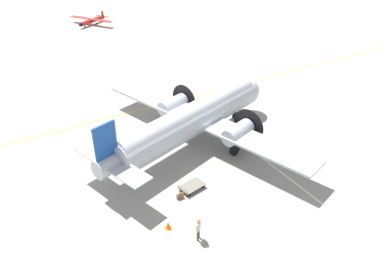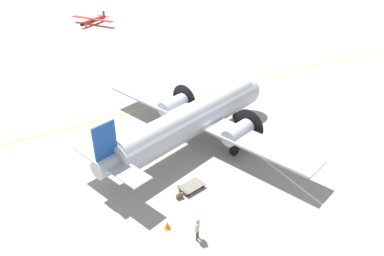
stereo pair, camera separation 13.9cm
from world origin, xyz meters
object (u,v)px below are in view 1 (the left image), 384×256
at_px(airliner_main, 195,118).
at_px(traffic_cone, 168,225).
at_px(suitcase_near_door, 180,196).
at_px(baggage_cart, 192,186).
at_px(crew_foreground, 198,227).
at_px(light_aircraft_distant, 92,20).

distance_m(airliner_main, traffic_cone, 10.84).
distance_m(suitcase_near_door, baggage_cart, 1.35).
bearing_deg(crew_foreground, traffic_cone, 83.07).
relative_size(crew_foreground, light_aircraft_distant, 0.22).
height_order(baggage_cart, light_aircraft_distant, light_aircraft_distant).
bearing_deg(airliner_main, crew_foreground, -137.55).
relative_size(suitcase_near_door, traffic_cone, 0.93).
bearing_deg(suitcase_near_door, baggage_cart, -159.65).
height_order(suitcase_near_door, light_aircraft_distant, light_aircraft_distant).
bearing_deg(baggage_cart, traffic_cone, -152.84).
height_order(light_aircraft_distant, traffic_cone, light_aircraft_distant).
distance_m(airliner_main, baggage_cart, 6.85).
relative_size(airliner_main, light_aircraft_distant, 2.73).
bearing_deg(traffic_cone, crew_foreground, 124.26).
distance_m(baggage_cart, traffic_cone, 4.27).
xyz_separation_m(airliner_main, suitcase_near_door, (4.80, 5.88, -2.32)).
height_order(airliner_main, baggage_cart, airliner_main).
height_order(suitcase_near_door, traffic_cone, traffic_cone).
distance_m(crew_foreground, suitcase_near_door, 4.14).
bearing_deg(traffic_cone, suitcase_near_door, -133.96).
xyz_separation_m(airliner_main, traffic_cone, (6.89, 8.05, -2.28)).
relative_size(crew_foreground, traffic_cone, 3.10).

